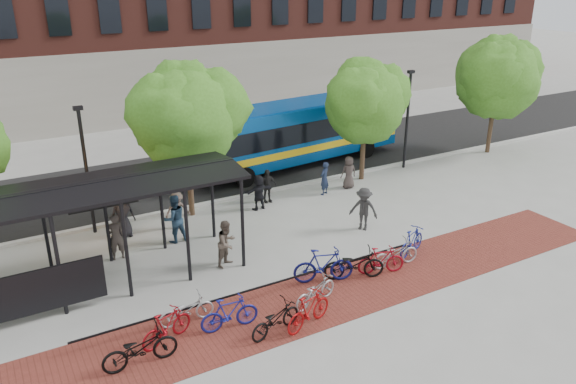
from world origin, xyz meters
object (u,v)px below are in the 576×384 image
pedestrian_8 (227,243)px  pedestrian_9 (364,209)px  bike_11 (412,242)px  pedestrian_7 (324,178)px  tree_c (366,99)px  bike_5 (309,310)px  lamp_post_left (86,167)px  pedestrian_6 (349,172)px  bike_0 (140,348)px  lamp_post_right (407,117)px  pedestrian_3 (177,211)px  bike_7 (323,265)px  pedestrian_2 (174,219)px  tree_d (498,74)px  bike_2 (186,310)px  tree_b (187,112)px  bus_shelter (74,203)px  pedestrian_5 (259,192)px  bike_6 (315,291)px  pedestrian_0 (122,214)px  bike_1 (167,327)px  bike_8 (354,264)px  bike_4 (275,319)px  pedestrian_4 (267,186)px  bus (295,130)px  bike_9 (381,260)px  bike_10 (395,254)px  bike_3 (229,313)px  pedestrian_1 (116,237)px

pedestrian_8 → pedestrian_9: pedestrian_9 is taller
bike_11 → pedestrian_7: 6.63m
tree_c → bike_5: size_ratio=3.26×
lamp_post_left → pedestrian_6: lamp_post_left is taller
bike_0 → bike_5: bearing=-97.7°
bike_0 → pedestrian_6: bearing=-56.5°
lamp_post_right → pedestrian_3: lamp_post_right is taller
bike_7 → pedestrian_2: size_ratio=1.07×
tree_d → pedestrian_9: bearing=-159.0°
bike_2 → tree_b: bearing=-21.0°
bus_shelter → pedestrian_5: 8.71m
tree_b → lamp_post_right: (11.90, 0.25, -1.71)m
tree_c → bike_6: (-8.20, -8.52, -3.59)m
bike_2 → bike_6: bike_6 is taller
pedestrian_0 → pedestrian_2: 2.15m
bike_1 → bike_8: bike_8 is taller
bike_1 → bike_11: (9.49, 0.63, 0.01)m
pedestrian_3 → tree_d: bearing=6.7°
bike_2 → bike_8: 5.84m
pedestrian_8 → bike_4: bearing=-124.8°
pedestrian_5 → pedestrian_8: 5.10m
bike_4 → bike_11: size_ratio=1.03×
bike_1 → pedestrian_7: size_ratio=1.07×
tree_b → pedestrian_4: (3.37, -0.39, -3.69)m
bus → bike_9: size_ratio=7.59×
bike_11 → pedestrian_3: pedestrian_3 is taller
bike_11 → pedestrian_9: size_ratio=0.98×
bike_10 → pedestrian_6: 7.73m
tree_d → pedestrian_6: tree_d is taller
tree_b → bike_9: bearing=-64.7°
bike_3 → pedestrian_6: size_ratio=1.11×
bike_6 → pedestrian_0: size_ratio=0.93×
tree_c → pedestrian_5: tree_c is taller
bike_8 → pedestrian_3: bearing=51.6°
pedestrian_1 → pedestrian_3: pedestrian_1 is taller
tree_d → bike_8: 17.57m
bus → bike_10: bearing=-108.5°
pedestrian_2 → pedestrian_9: pedestrian_2 is taller
bike_8 → pedestrian_5: (-0.10, 6.92, 0.25)m
lamp_post_right → pedestrian_4: 8.78m
bike_8 → bike_4: bearing=132.2°
pedestrian_8 → pedestrian_7: bearing=1.9°
bike_11 → pedestrian_0: pedestrian_0 is taller
tree_c → pedestrian_7: 4.44m
pedestrian_7 → bus_shelter: bearing=-13.0°
bus → pedestrian_8: bus is taller
bus_shelter → bike_3: bearing=-55.4°
pedestrian_0 → pedestrian_7: pedestrian_0 is taller
tree_b → bike_9: tree_b is taller
tree_d → pedestrian_5: tree_d is taller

